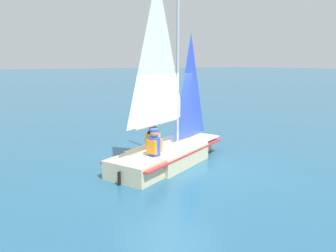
% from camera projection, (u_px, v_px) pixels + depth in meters
% --- Properties ---
extents(ground_plane, '(260.00, 260.00, 0.00)m').
position_uv_depth(ground_plane, '(168.00, 163.00, 9.29)').
color(ground_plane, '#235675').
extents(sailboat_main, '(2.90, 4.13, 5.10)m').
position_uv_depth(sailboat_main, '(168.00, 139.00, 9.13)').
color(sailboat_main, beige).
rests_on(sailboat_main, ground_plane).
extents(sailor_helm, '(0.40, 0.42, 1.16)m').
position_uv_depth(sailor_helm, '(153.00, 143.00, 9.00)').
color(sailor_helm, black).
rests_on(sailor_helm, ground_plane).
extents(sailor_crew, '(0.40, 0.42, 1.16)m').
position_uv_depth(sailor_crew, '(155.00, 150.00, 8.32)').
color(sailor_crew, black).
rests_on(sailor_crew, ground_plane).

